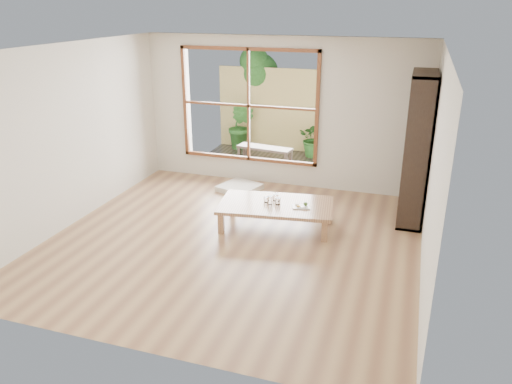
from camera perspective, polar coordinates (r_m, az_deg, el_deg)
ground at (r=7.02m, az=-2.53°, el=-5.50°), size 5.00×5.00×0.00m
low_table at (r=7.32m, az=2.28°, el=-1.64°), size 1.75×1.14×0.36m
floor_cushion at (r=8.82m, az=-1.89°, el=0.51°), size 0.79×0.79×0.09m
bookshelf at (r=7.68m, az=17.94°, el=4.69°), size 0.35×1.00×2.21m
glass_tall at (r=7.25m, az=1.62°, el=-0.95°), size 0.07×0.07×0.13m
glass_mid at (r=7.25m, az=2.52°, el=-1.04°), size 0.07×0.07×0.11m
glass_short at (r=7.39m, az=2.26°, el=-0.62°), size 0.08×0.08×0.10m
glass_small at (r=7.33m, az=1.15°, el=-0.88°), size 0.06×0.06×0.08m
food_tray at (r=7.19m, az=5.24°, el=-1.60°), size 0.29×0.24×0.08m
deck at (r=10.33m, az=1.24°, el=3.37°), size 2.80×2.00×0.05m
garden_bench at (r=10.10m, az=0.99°, el=4.85°), size 1.15×0.48×0.35m
bamboo_fence at (r=11.04m, az=2.81°, el=9.32°), size 2.80×0.06×1.80m
shrub_right at (r=10.64m, az=6.82°, el=6.12°), size 0.88×0.82×0.80m
shrub_left at (r=11.10m, az=-1.73°, el=7.55°), size 0.63×0.53×1.05m
garden_tree at (r=11.39m, az=-0.09°, el=13.42°), size 1.04×0.85×2.22m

